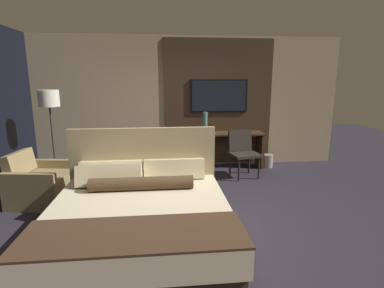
{
  "coord_description": "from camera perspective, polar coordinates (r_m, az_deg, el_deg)",
  "views": [
    {
      "loc": [
        -0.35,
        -3.93,
        1.91
      ],
      "look_at": [
        0.15,
        0.83,
        0.86
      ],
      "focal_mm": 28.0,
      "sensor_mm": 36.0,
      "label": 1
    }
  ],
  "objects": [
    {
      "name": "vase_tall",
      "position": [
        6.38,
        2.48,
        4.11
      ],
      "size": [
        0.11,
        0.11,
        0.45
      ],
      "color": "#4C706B",
      "rests_on": "desk"
    },
    {
      "name": "wall_back_tv_panel",
      "position": [
        6.56,
        -1.84,
        7.86
      ],
      "size": [
        7.2,
        0.09,
        2.8
      ],
      "color": "tan",
      "rests_on": "ground_plane"
    },
    {
      "name": "book",
      "position": [
        6.42,
        -1.06,
        2.28
      ],
      "size": [
        0.23,
        0.16,
        0.03
      ],
      "color": "maroon",
      "rests_on": "desk"
    },
    {
      "name": "armchair_by_window",
      "position": [
        5.32,
        -26.85,
        -6.93
      ],
      "size": [
        0.93,
        0.95,
        0.81
      ],
      "rotation": [
        0.0,
        0.0,
        1.44
      ],
      "color": "olive",
      "rests_on": "ground_plane"
    },
    {
      "name": "desk",
      "position": [
        6.54,
        5.28,
        0.06
      ],
      "size": [
        1.86,
        0.48,
        0.78
      ],
      "color": "#422D1E",
      "rests_on": "ground_plane"
    },
    {
      "name": "tv",
      "position": [
        6.59,
        5.14,
        9.12
      ],
      "size": [
        1.25,
        0.04,
        0.7
      ],
      "color": "black"
    },
    {
      "name": "bed",
      "position": [
        3.69,
        -9.87,
        -13.43
      ],
      "size": [
        2.07,
        2.1,
        1.23
      ],
      "color": "#33281E",
      "rests_on": "ground_plane"
    },
    {
      "name": "ground_plane",
      "position": [
        4.39,
        -0.83,
        -13.49
      ],
      "size": [
        16.0,
        16.0,
        0.0
      ],
      "primitive_type": "plane",
      "color": "#28232D"
    },
    {
      "name": "floor_lamp",
      "position": [
        5.69,
        -25.49,
        6.48
      ],
      "size": [
        0.34,
        0.34,
        1.73
      ],
      "color": "#282623",
      "rests_on": "ground_plane"
    },
    {
      "name": "desk_chair",
      "position": [
        6.01,
        9.6,
        -0.99
      ],
      "size": [
        0.61,
        0.61,
        0.91
      ],
      "rotation": [
        0.0,
        0.0,
        0.19
      ],
      "color": "#28231E",
      "rests_on": "ground_plane"
    },
    {
      "name": "waste_bin",
      "position": [
        6.81,
        14.23,
        -3.13
      ],
      "size": [
        0.22,
        0.22,
        0.28
      ],
      "color": "gray",
      "rests_on": "ground_plane"
    }
  ]
}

